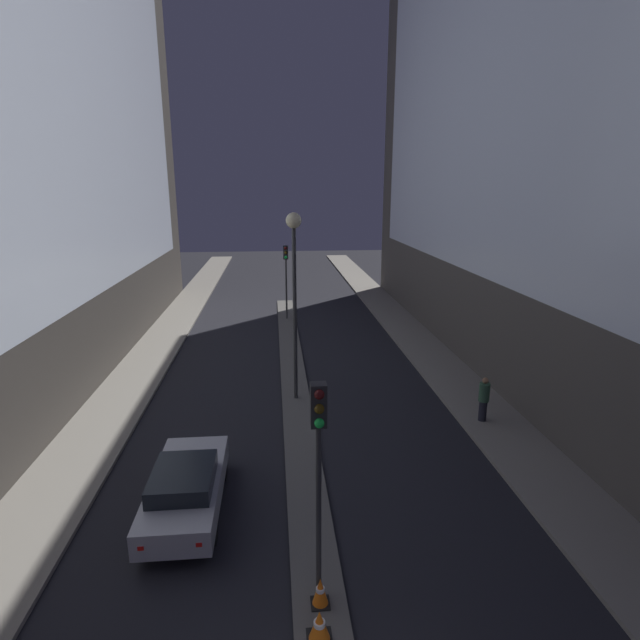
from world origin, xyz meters
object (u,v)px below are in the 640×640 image
object	(u,v)px
pedestrian_on_right_sidewalk	(484,398)
traffic_light_mid	(286,266)
traffic_cone_far	(320,591)
street_lamp	(294,264)
car_left_lane	(186,487)
traffic_cone_near	(319,626)
traffic_light_near	(319,446)

from	to	relation	value
pedestrian_on_right_sidewalk	traffic_light_mid	bearing A→B (deg)	113.46
traffic_light_mid	traffic_cone_far	world-z (taller)	traffic_light_mid
traffic_light_mid	traffic_cone_far	size ratio (longest dim) A/B	7.70
street_lamp	car_left_lane	size ratio (longest dim) A/B	1.64
traffic_cone_near	car_left_lane	size ratio (longest dim) A/B	0.14
street_lamp	pedestrian_on_right_sidewalk	size ratio (longest dim) A/B	4.43
car_left_lane	pedestrian_on_right_sidewalk	bearing A→B (deg)	23.21
traffic_cone_near	car_left_lane	bearing A→B (deg)	126.07
traffic_cone_far	car_left_lane	xyz separation A→B (m)	(-3.35, 3.61, 0.33)
traffic_light_near	street_lamp	xyz separation A→B (m)	(0.00, 10.60, 2.08)
traffic_cone_near	pedestrian_on_right_sidewalk	xyz separation A→B (m)	(7.04, 8.88, 0.59)
traffic_cone_near	pedestrian_on_right_sidewalk	size ratio (longest dim) A/B	0.38
traffic_light_near	traffic_cone_far	bearing A→B (deg)	-87.58
traffic_cone_far	car_left_lane	bearing A→B (deg)	132.87
traffic_light_near	traffic_cone_near	world-z (taller)	traffic_light_near
traffic_light_mid	traffic_cone_near	world-z (taller)	traffic_light_mid
car_left_lane	pedestrian_on_right_sidewalk	size ratio (longest dim) A/B	2.71
traffic_light_mid	street_lamp	xyz separation A→B (m)	(0.00, -13.20, 2.08)
street_lamp	traffic_cone_far	world-z (taller)	street_lamp
pedestrian_on_right_sidewalk	traffic_cone_near	bearing A→B (deg)	-128.39
car_left_lane	traffic_cone_far	bearing A→B (deg)	-47.13
street_lamp	pedestrian_on_right_sidewalk	bearing A→B (deg)	-22.08
traffic_cone_near	traffic_cone_far	distance (m)	0.86
traffic_light_mid	traffic_cone_near	bearing A→B (deg)	-90.20
traffic_light_mid	pedestrian_on_right_sidewalk	distance (m)	17.66
street_lamp	traffic_cone_far	bearing A→B (deg)	-89.94
traffic_light_mid	traffic_cone_far	xyz separation A→B (m)	(0.01, -24.04, -3.28)
traffic_light_mid	pedestrian_on_right_sidewalk	world-z (taller)	traffic_light_mid
car_left_lane	pedestrian_on_right_sidewalk	distance (m)	11.20
traffic_light_near	traffic_cone_far	xyz separation A→B (m)	(0.01, -0.25, -3.28)
traffic_light_near	traffic_cone_far	world-z (taller)	traffic_light_near
traffic_light_near	car_left_lane	distance (m)	5.59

